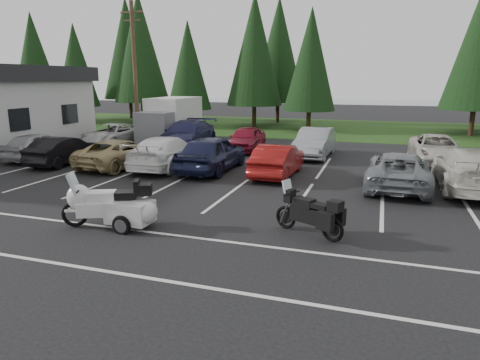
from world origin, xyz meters
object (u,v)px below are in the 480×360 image
Objects in this scene: car_far_1 at (186,135)px; adventure_motorcycle at (309,209)px; car_near_4 at (212,153)px; car_near_6 at (399,170)px; car_far_3 at (315,143)px; car_far_4 at (436,149)px; car_far_2 at (246,139)px; car_near_0 at (38,146)px; car_far_0 at (111,135)px; touring_motorcycle at (108,199)px; utility_pole at (135,70)px; car_near_1 at (64,150)px; cargo_trailer at (130,215)px; car_near_3 at (167,152)px; car_near_7 at (470,169)px; car_near_2 at (120,153)px; car_near_5 at (278,160)px.

adventure_motorcycle is (9.49, -12.45, -0.11)m from car_far_1.
car_near_4 is 0.97× the size of car_near_6.
car_far_3 is 6.13m from car_far_4.
car_near_4 is 1.17× the size of car_far_2.
car_near_0 is 0.86× the size of car_near_4.
car_near_4 is 1.04× the size of car_far_3.
car_near_4 is at bearing -57.86° from car_far_1.
car_far_1 is (4.93, 0.56, 0.14)m from car_far_0.
car_near_4 is 1.69× the size of touring_motorcycle.
utility_pole reaches higher than car_far_3.
car_far_4 is (17.63, 6.43, -0.01)m from car_near_1.
touring_motorcycle is (8.39, -15.38, -3.89)m from utility_pole.
car_near_4 is (7.60, 0.79, 0.15)m from car_near_1.
car_far_2 reaches higher than cargo_trailer.
car_near_4 reaches higher than car_far_3.
car_far_0 is 16.12m from cargo_trailer.
car_near_3 reaches higher than car_far_2.
car_near_7 is 1.15× the size of car_far_4.
car_near_0 is 12.60m from touring_motorcycle.
utility_pole reaches higher than cargo_trailer.
car_near_7 is at bearing -178.97° from car_near_1.
car_near_2 is at bearing -64.13° from utility_pole.
car_near_5 is 0.74× the size of car_far_1.
car_far_1 is at bearing -91.46° from car_near_2.
cargo_trailer is at bearing 130.13° from car_near_2.
car_near_4 is 0.87× the size of car_near_7.
utility_pole is at bearing -21.54° from car_near_7.
car_near_3 is 8.52m from cargo_trailer.
car_near_5 is at bearing -143.91° from car_far_4.
car_near_7 is at bearing -24.40° from car_far_1.
utility_pole is 18.74m from car_near_6.
adventure_motorcycle is (-4.44, -12.55, 0.04)m from car_far_4.
car_near_3 is 1.04× the size of car_far_0.
touring_motorcycle is (3.90, -13.52, -0.03)m from car_far_1.
car_near_3 reaches higher than car_near_6.
car_near_2 is 15.83m from car_far_4.
car_near_1 is 0.83× the size of car_far_0.
car_near_6 is (4.95, -0.60, -0.00)m from car_near_5.
car_far_1 is at bearing -54.24° from car_near_4.
car_far_1 is at bearing -176.25° from car_far_2.
car_near_6 is 1.73× the size of touring_motorcycle.
cargo_trailer is at bearing -127.63° from car_far_4.
car_far_4 is (6.11, 0.44, -0.09)m from car_far_3.
adventure_motorcycle is (1.67, -12.11, -0.05)m from car_far_3.
car_far_0 is (-8.83, 4.99, -0.14)m from car_near_4.
car_far_0 is at bearing -175.71° from car_far_2.
car_near_1 is 0.80× the size of car_near_3.
car_near_7 is 0.98× the size of car_far_1.
car_far_3 is 12.23m from adventure_motorcycle.
car_near_6 is (10.36, -0.62, -0.06)m from car_near_3.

